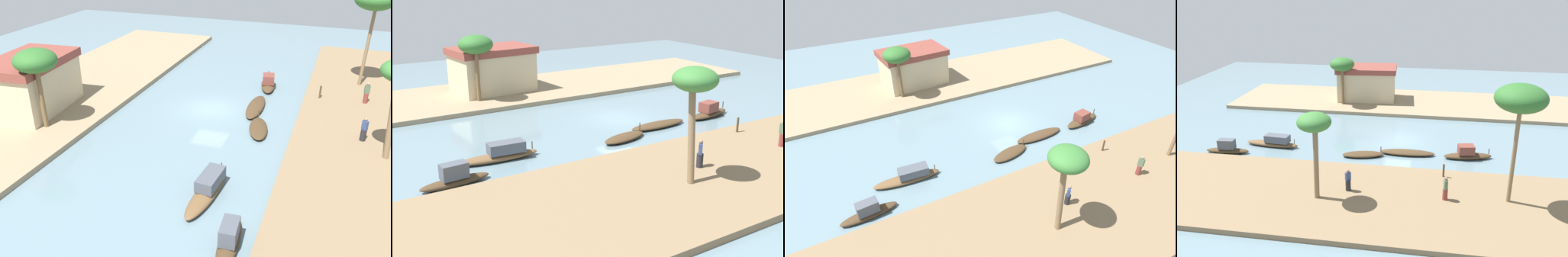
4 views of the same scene
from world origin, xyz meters
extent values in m
plane|color=slate|center=(0.00, 0.00, 0.00)|extent=(63.34, 63.34, 0.00)
cube|color=#846B4C|center=(0.00, -11.49, 0.18)|extent=(40.35, 10.16, 0.36)
cube|color=#937F60|center=(0.00, 11.49, 0.18)|extent=(40.35, 10.16, 0.36)
ellipsoid|color=#47331E|center=(-13.89, -5.36, 0.21)|extent=(3.74, 1.17, 0.42)
cube|color=#4C515B|center=(-13.90, -5.36, 0.82)|extent=(1.40, 0.82, 0.79)
ellipsoid|color=#47331E|center=(1.14, -3.20, 0.19)|extent=(4.60, 1.28, 0.38)
ellipsoid|color=#47331E|center=(6.11, -3.16, 0.22)|extent=(4.05, 1.78, 0.44)
cube|color=brown|center=(5.94, -3.19, 0.80)|extent=(1.41, 1.15, 0.73)
cylinder|color=#47331E|center=(7.80, -2.86, 0.63)|extent=(0.07, 0.07, 0.47)
ellipsoid|color=#47331E|center=(-2.45, -4.17, 0.19)|extent=(3.58, 1.90, 0.38)
cylinder|color=#47331E|center=(-0.99, -3.86, 0.60)|extent=(0.07, 0.07, 0.52)
ellipsoid|color=brown|center=(-10.75, -3.28, 0.22)|extent=(4.86, 1.39, 0.44)
cube|color=#4C515B|center=(-10.23, -3.32, 0.75)|extent=(2.17, 1.08, 0.63)
cylinder|color=brown|center=(-8.64, -3.43, 0.62)|extent=(0.07, 0.07, 0.45)
cylinder|color=brown|center=(4.29, -10.87, 0.75)|extent=(0.39, 0.39, 0.79)
cube|color=#4C664C|center=(4.29, -10.87, 1.46)|extent=(0.29, 0.42, 0.63)
sphere|color=#9E7556|center=(4.29, -10.87, 1.88)|extent=(0.21, 0.21, 0.21)
cylinder|color=#232328|center=(-2.23, -10.70, 0.73)|extent=(0.51, 0.51, 0.76)
cube|color=#33477A|center=(-2.23, -10.70, 1.41)|extent=(0.40, 0.40, 0.60)
sphere|color=#9E7556|center=(-2.23, -10.70, 1.81)|extent=(0.20, 0.20, 0.20)
cylinder|color=#4C3823|center=(4.16, -7.56, 0.85)|extent=(0.14, 0.14, 0.99)
cylinder|color=#7F6647|center=(-4.06, -11.83, 2.75)|extent=(0.34, 0.64, 4.80)
ellipsoid|color=#387533|center=(-4.06, -11.83, 5.58)|extent=(2.19, 2.19, 1.21)
cylinder|color=brown|center=(-7.29, 9.17, 2.36)|extent=(0.31, 0.31, 4.01)
ellipsoid|color=#2D6628|center=(-7.29, 9.17, 4.91)|extent=(2.71, 2.71, 1.49)
cube|color=beige|center=(-5.01, 11.81, 1.99)|extent=(6.82, 4.71, 3.27)
cube|color=brown|center=(-5.01, 11.81, 3.92)|extent=(7.23, 4.99, 0.58)
camera|label=1|loc=(-27.45, -8.73, 12.52)|focal=38.29mm
camera|label=2|loc=(-20.33, -28.44, 10.43)|focal=45.41mm
camera|label=3|loc=(-14.44, -21.48, 16.22)|focal=29.98mm
camera|label=4|loc=(3.66, -35.61, 14.24)|focal=38.69mm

